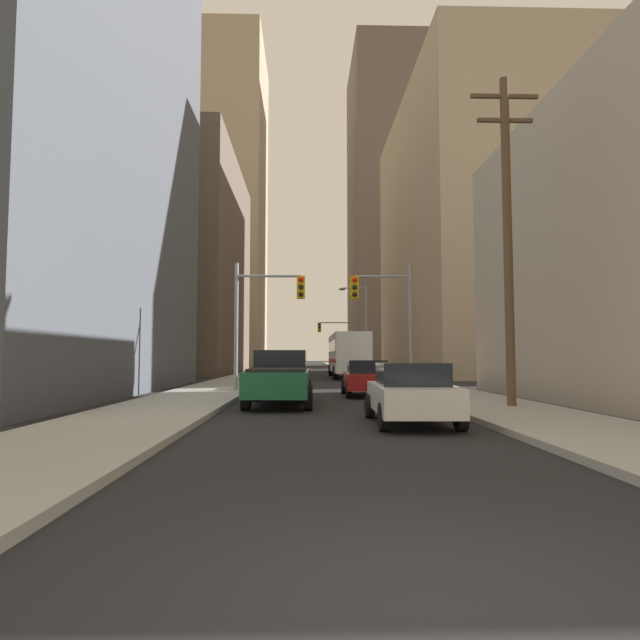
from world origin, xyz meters
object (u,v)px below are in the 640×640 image
at_px(sedan_white, 411,393).
at_px(sedan_red, 366,378).
at_px(traffic_signal_near_right, 385,306).
at_px(traffic_signal_near_left, 266,306).
at_px(traffic_signal_far_right, 336,335).
at_px(pickup_truck_green, 280,378).
at_px(city_bus, 348,353).
at_px(sedan_grey, 286,375).

bearing_deg(sedan_white, sedan_red, 90.09).
relative_size(sedan_red, traffic_signal_near_right, 0.71).
relative_size(sedan_white, traffic_signal_near_left, 0.71).
relative_size(sedan_white, traffic_signal_far_right, 0.71).
bearing_deg(traffic_signal_near_right, pickup_truck_green, -127.08).
xyz_separation_m(pickup_truck_green, traffic_signal_far_right, (4.23, 40.10, 3.10)).
bearing_deg(traffic_signal_near_right, traffic_signal_near_left, 180.00).
bearing_deg(city_bus, pickup_truck_green, -100.13).
bearing_deg(sedan_red, city_bus, 87.82).
height_order(pickup_truck_green, sedan_grey, pickup_truck_green).
height_order(city_bus, traffic_signal_far_right, traffic_signal_far_right).
bearing_deg(city_bus, sedan_grey, -104.68).
xyz_separation_m(city_bus, sedan_grey, (-4.28, -16.36, -1.16)).
xyz_separation_m(city_bus, sedan_white, (-0.72, -28.89, -1.16)).
distance_m(sedan_white, traffic_signal_near_left, 12.59).
height_order(city_bus, pickup_truck_green, city_bus).
xyz_separation_m(sedan_white, traffic_signal_near_left, (-4.44, 11.32, 3.25)).
bearing_deg(sedan_red, sedan_white, -89.91).
distance_m(sedan_grey, traffic_signal_near_right, 5.77).
distance_m(city_bus, traffic_signal_near_left, 18.43).
bearing_deg(traffic_signal_near_right, sedan_white, -95.38).
bearing_deg(traffic_signal_near_left, sedan_grey, 53.93).
bearing_deg(sedan_red, traffic_signal_far_right, 88.81).
bearing_deg(pickup_truck_green, sedan_white, -56.48).
xyz_separation_m(sedan_red, traffic_signal_near_left, (-4.43, 1.79, 3.25)).
relative_size(sedan_grey, traffic_signal_near_left, 0.71).
bearing_deg(city_bus, sedan_red, -92.18).
bearing_deg(traffic_signal_near_right, sedan_grey, 165.36).
bearing_deg(sedan_grey, pickup_truck_green, -89.49).
height_order(city_bus, traffic_signal_near_left, traffic_signal_near_left).
bearing_deg(pickup_truck_green, traffic_signal_near_right, 52.92).
distance_m(pickup_truck_green, sedan_white, 6.34).
relative_size(city_bus, sedan_white, 2.70).
xyz_separation_m(traffic_signal_near_left, traffic_signal_far_right, (5.18, 34.06, 0.02)).
bearing_deg(traffic_signal_far_right, traffic_signal_near_left, -98.64).
bearing_deg(sedan_white, traffic_signal_near_right, 84.62).
height_order(pickup_truck_green, traffic_signal_near_left, traffic_signal_near_left).
relative_size(sedan_white, traffic_signal_near_right, 0.71).
xyz_separation_m(sedan_red, traffic_signal_far_right, (0.75, 35.85, 3.26)).
xyz_separation_m(sedan_grey, traffic_signal_near_left, (-0.88, -1.21, 3.25)).
bearing_deg(sedan_red, pickup_truck_green, -129.35).
xyz_separation_m(city_bus, traffic_signal_near_left, (-5.17, -17.57, 2.09)).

